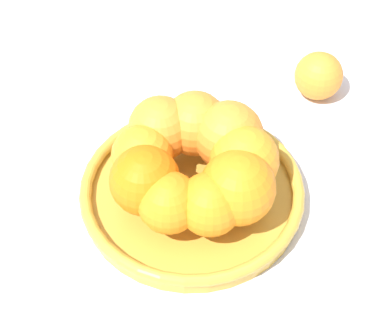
% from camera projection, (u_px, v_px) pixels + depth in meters
% --- Properties ---
extents(ground_plane, '(4.00, 4.00, 0.00)m').
position_uv_depth(ground_plane, '(192.00, 199.00, 0.77)').
color(ground_plane, silver).
extents(fruit_bowl, '(0.27, 0.27, 0.03)m').
position_uv_depth(fruit_bowl, '(192.00, 192.00, 0.76)').
color(fruit_bowl, gold).
rests_on(fruit_bowl, ground_plane).
extents(orange_pile, '(0.19, 0.20, 0.08)m').
position_uv_depth(orange_pile, '(196.00, 161.00, 0.72)').
color(orange_pile, orange).
rests_on(orange_pile, fruit_bowl).
extents(stray_orange, '(0.07, 0.07, 0.07)m').
position_uv_depth(stray_orange, '(319.00, 76.00, 0.87)').
color(stray_orange, orange).
rests_on(stray_orange, ground_plane).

